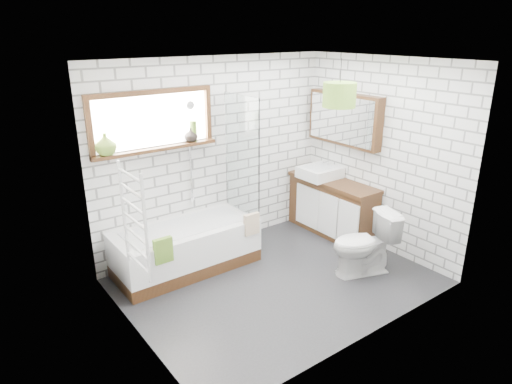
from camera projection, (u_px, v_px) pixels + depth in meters
floor at (278, 281)px, 5.37m from camera, size 3.40×2.60×0.01m
ceiling at (282, 61)px, 4.52m from camera, size 3.40×2.60×0.01m
wall_back at (216, 155)px, 5.93m from camera, size 3.40×0.01×2.50m
wall_front at (375, 218)px, 3.96m from camera, size 3.40×0.01×2.50m
wall_left at (129, 217)px, 3.99m from camera, size 0.01×2.60×2.50m
wall_right at (381, 156)px, 5.90m from camera, size 0.01×2.60×2.50m
window at (154, 121)px, 5.24m from camera, size 1.52×0.16×0.68m
towel_radiator at (134, 221)px, 4.03m from camera, size 0.06×0.52×1.00m
mirror_cabinet at (344, 119)px, 6.18m from camera, size 0.16×1.20×0.70m
shower_riser at (190, 153)px, 5.64m from camera, size 0.02×0.02×1.30m
bathtub at (186, 247)px, 5.58m from camera, size 1.73×0.76×0.56m
shower_screen at (242, 155)px, 5.70m from camera, size 0.02×0.72×1.50m
towel_green at (163, 250)px, 4.94m from camera, size 0.21×0.06×0.29m
towel_beige at (252, 224)px, 5.60m from camera, size 0.21×0.05×0.27m
vanity at (332, 207)px, 6.51m from camera, size 0.45×1.40×0.80m
basin at (320, 172)px, 6.48m from camera, size 0.53×0.47×0.16m
tap at (328, 166)px, 6.55m from camera, size 0.04×0.04×0.17m
toilet at (364, 244)px, 5.43m from camera, size 0.66×0.86×0.78m
vase_olive at (106, 146)px, 4.95m from camera, size 0.28×0.28×0.24m
vase_dark at (191, 136)px, 5.55m from camera, size 0.18×0.18×0.17m
bottle at (194, 133)px, 5.56m from camera, size 0.10×0.10×0.25m
pendant at (339, 95)px, 5.13m from camera, size 0.38×0.38×0.28m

